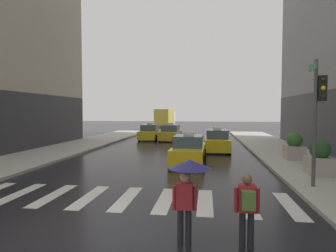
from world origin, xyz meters
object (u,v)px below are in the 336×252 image
Objects in this scene: taxi_fourth at (150,133)px; pedestrian_with_backpack at (247,205)px; taxi_second at (217,141)px; planter_near_corner at (320,159)px; taxi_lead at (189,151)px; box_truck at (165,119)px; pedestrian_with_umbrella at (188,178)px; traffic_light_pole at (318,105)px; taxi_third at (171,133)px; planter_mid_block at (294,147)px.

taxi_fourth is 2.75× the size of pedestrian_with_backpack.
planter_near_corner is (4.31, -8.40, 0.15)m from taxi_second.
taxi_lead is 5.77m from taxi_second.
box_truck is at bearing 107.88° from taxi_second.
taxi_lead is 10.28m from pedestrian_with_umbrella.
taxi_fourth is at bearing 124.49° from planter_near_corner.
pedestrian_with_backpack is (1.29, -0.02, -0.54)m from pedestrian_with_umbrella.
traffic_light_pole reaches higher than pedestrian_with_backpack.
taxi_third is 2.38× the size of pedestrian_with_umbrella.
taxi_third is at bearing 119.26° from planter_near_corner.
traffic_light_pole reaches higher than taxi_second.
pedestrian_with_backpack is at bearing -79.42° from taxi_lead.
taxi_second is at bearing 85.68° from pedestrian_with_umbrella.
planter_near_corner is (6.12, -2.92, 0.15)m from taxi_lead.
planter_near_corner is (8.80, -15.71, 0.15)m from taxi_third.
taxi_fourth is 2.84× the size of planter_mid_block.
pedestrian_with_umbrella is (3.31, -23.01, 0.79)m from taxi_third.
planter_near_corner is at bearing 60.14° from pedestrian_with_backpack.
traffic_light_pole is 3.00× the size of planter_mid_block.
box_truck reaches higher than planter_near_corner.
taxi_third is 1.02× the size of taxi_fourth.
planter_mid_block is (11.21, -11.90, 0.15)m from taxi_fourth.
traffic_light_pole is 3.38m from planter_near_corner.
pedestrian_with_backpack is (7.53, -38.75, -0.88)m from box_truck.
planter_near_corner is (0.95, 2.21, -2.38)m from traffic_light_pole.
traffic_light_pole reaches higher than taxi_fourth.
taxi_second is 2.84× the size of planter_near_corner.
taxi_fourth is 16.35m from planter_mid_block.
taxi_third is at bearing 113.68° from traffic_light_pole.
pedestrian_with_umbrella is (6.24, -38.73, -0.34)m from box_truck.
taxi_third is at bearing -79.44° from box_truck.
taxi_lead is at bearing -108.35° from taxi_second.
box_truck reaches higher than planter_mid_block.
pedestrian_with_umbrella is at bearing -94.32° from taxi_second.
traffic_light_pole is 6.49m from pedestrian_with_backpack.
planter_near_corner is at bearing -69.53° from box_truck.
taxi_lead is at bearing -78.15° from taxi_third.
box_truck reaches higher than taxi_fourth.
pedestrian_with_backpack is at bearing -78.72° from taxi_third.
pedestrian_with_backpack is at bearing -73.66° from taxi_fourth.
taxi_lead is 1.01× the size of taxi_fourth.
box_truck is (-5.61, 28.50, 1.13)m from taxi_lead.
traffic_light_pole is 6.95m from planter_mid_block.
taxi_lead is 2.78× the size of pedestrian_with_backpack.
taxi_third is 23.26m from pedestrian_with_umbrella.
planter_near_corner is at bearing -91.71° from planter_mid_block.
traffic_light_pole reaches higher than planter_mid_block.
taxi_second and taxi_third have the same top height.
taxi_lead is (-5.17, 5.13, -2.53)m from traffic_light_pole.
taxi_second is 2.34× the size of pedestrian_with_umbrella.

